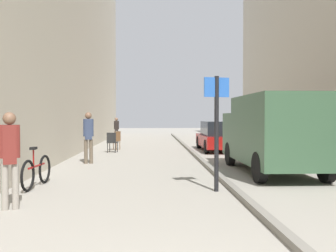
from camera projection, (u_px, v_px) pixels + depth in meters
name	position (u px, v px, depth m)	size (l,w,h in m)	color
ground_plane	(159.00, 161.00, 14.12)	(80.00, 80.00, 0.00)	gray
kerb_strip	(200.00, 159.00, 14.18)	(0.16, 40.00, 0.12)	slate
pedestrian_main_foreground	(88.00, 134.00, 13.20)	(0.36, 0.26, 1.85)	brown
pedestrian_mid_block	(10.00, 153.00, 6.66)	(0.34, 0.27, 1.77)	gray
pedestrian_far_crossing	(116.00, 128.00, 23.83)	(0.32, 0.21, 1.62)	brown
delivery_van	(272.00, 132.00, 11.01)	(1.98, 4.99, 2.30)	#335138
parked_car	(219.00, 136.00, 18.26)	(1.84, 4.20, 1.45)	maroon
street_sign_post	(217.00, 123.00, 8.28)	(0.59, 0.17, 2.60)	black
bicycle_leaning	(37.00, 171.00, 8.79)	(0.19, 1.77, 0.98)	black
cafe_chair_near_window	(112.00, 141.00, 17.25)	(0.50, 0.50, 0.94)	black
cafe_chair_by_doorway	(116.00, 139.00, 18.66)	(0.58, 0.58, 0.94)	brown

